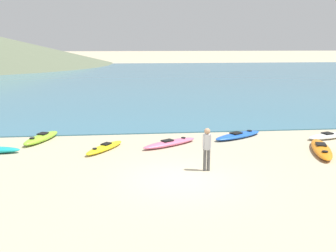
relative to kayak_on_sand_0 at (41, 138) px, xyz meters
name	(u,v)px	position (x,y,z in m)	size (l,w,h in m)	color
ground_plane	(179,179)	(6.02, -6.18, -0.17)	(400.00, 400.00, 0.00)	tan
bay_water	(139,77)	(6.02, 35.94, -0.14)	(160.00, 70.00, 0.06)	teal
kayak_on_sand_0	(41,138)	(0.00, 0.00, 0.00)	(1.66, 2.87, 0.38)	#8CCC2D
kayak_on_sand_1	(105,147)	(3.19, -2.02, -0.04)	(1.90, 2.51, 0.29)	yellow
kayak_on_sand_3	(321,149)	(12.76, -3.39, -0.02)	(1.86, 3.59, 0.35)	orange
kayak_on_sand_4	(170,143)	(6.21, -1.56, -0.04)	(2.91, 2.15, 0.31)	#E5668C
kayak_on_sand_5	(238,135)	(9.85, -0.37, -0.04)	(3.04, 2.24, 0.30)	blue
kayak_on_sand_6	(329,136)	(14.43, -0.95, -0.04)	(2.79, 1.61, 0.30)	white
person_near_foreground	(207,147)	(7.18, -5.36, 0.78)	(0.34, 0.26, 1.66)	#4C4C4C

